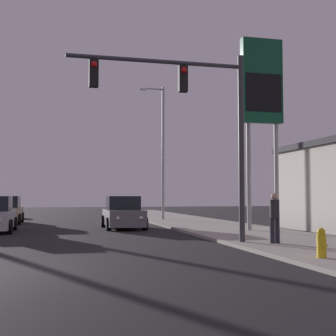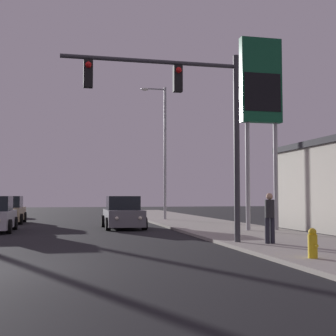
{
  "view_description": "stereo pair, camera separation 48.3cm",
  "coord_description": "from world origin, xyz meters",
  "px_view_note": "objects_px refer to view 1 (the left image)",
  "views": [
    {
      "loc": [
        1.24,
        -11.22,
        1.7
      ],
      "look_at": [
        7.08,
        12.86,
        3.17
      ],
      "focal_mm": 50.0,
      "sensor_mm": 36.0,
      "label": 1
    },
    {
      "loc": [
        1.71,
        -11.33,
        1.7
      ],
      "look_at": [
        7.08,
        12.86,
        3.17
      ],
      "focal_mm": 50.0,
      "sensor_mm": 36.0,
      "label": 2
    }
  ],
  "objects_px": {
    "car_tan": "(5,211)",
    "pedestrian_on_sidewalk": "(275,216)",
    "street_lamp": "(161,145)",
    "car_grey": "(123,214)",
    "traffic_light_mast": "(195,109)",
    "gas_station_sign": "(262,91)",
    "fire_hydrant": "(322,243)"
  },
  "relations": [
    {
      "from": "car_grey",
      "to": "traffic_light_mast",
      "type": "height_order",
      "value": "traffic_light_mast"
    },
    {
      "from": "traffic_light_mast",
      "to": "pedestrian_on_sidewalk",
      "type": "height_order",
      "value": "traffic_light_mast"
    },
    {
      "from": "street_lamp",
      "to": "gas_station_sign",
      "type": "bearing_deg",
      "value": -77.15
    },
    {
      "from": "fire_hydrant",
      "to": "pedestrian_on_sidewalk",
      "type": "bearing_deg",
      "value": 82.02
    },
    {
      "from": "traffic_light_mast",
      "to": "fire_hydrant",
      "type": "distance_m",
      "value": 6.38
    },
    {
      "from": "gas_station_sign",
      "to": "car_grey",
      "type": "bearing_deg",
      "value": 145.51
    },
    {
      "from": "pedestrian_on_sidewalk",
      "to": "car_tan",
      "type": "bearing_deg",
      "value": 122.5
    },
    {
      "from": "gas_station_sign",
      "to": "pedestrian_on_sidewalk",
      "type": "height_order",
      "value": "gas_station_sign"
    },
    {
      "from": "car_tan",
      "to": "car_grey",
      "type": "xyz_separation_m",
      "value": [
        6.4,
        -5.96,
        0.0
      ]
    },
    {
      "from": "gas_station_sign",
      "to": "pedestrian_on_sidewalk",
      "type": "bearing_deg",
      "value": -111.7
    },
    {
      "from": "traffic_light_mast",
      "to": "gas_station_sign",
      "type": "height_order",
      "value": "gas_station_sign"
    },
    {
      "from": "car_tan",
      "to": "street_lamp",
      "type": "distance_m",
      "value": 10.86
    },
    {
      "from": "pedestrian_on_sidewalk",
      "to": "car_grey",
      "type": "bearing_deg",
      "value": 110.47
    },
    {
      "from": "car_tan",
      "to": "traffic_light_mast",
      "type": "distance_m",
      "value": 17.28
    },
    {
      "from": "car_tan",
      "to": "pedestrian_on_sidewalk",
      "type": "xyz_separation_m",
      "value": [
        10.07,
        -15.81,
        0.27
      ]
    },
    {
      "from": "gas_station_sign",
      "to": "street_lamp",
      "type": "bearing_deg",
      "value": 102.85
    },
    {
      "from": "street_lamp",
      "to": "fire_hydrant",
      "type": "xyz_separation_m",
      "value": [
        -0.36,
        -20.07,
        -4.63
      ]
    },
    {
      "from": "car_grey",
      "to": "traffic_light_mast",
      "type": "xyz_separation_m",
      "value": [
        1.14,
        -9.09,
        3.9
      ]
    },
    {
      "from": "car_tan",
      "to": "pedestrian_on_sidewalk",
      "type": "relative_size",
      "value": 2.59
    },
    {
      "from": "traffic_light_mast",
      "to": "gas_station_sign",
      "type": "relative_size",
      "value": 0.72
    },
    {
      "from": "street_lamp",
      "to": "car_grey",
      "type": "bearing_deg",
      "value": -118.13
    },
    {
      "from": "car_tan",
      "to": "fire_hydrant",
      "type": "distance_m",
      "value": 21.66
    },
    {
      "from": "traffic_light_mast",
      "to": "street_lamp",
      "type": "bearing_deg",
      "value": 81.37
    },
    {
      "from": "car_tan",
      "to": "fire_hydrant",
      "type": "height_order",
      "value": "car_tan"
    },
    {
      "from": "car_tan",
      "to": "traffic_light_mast",
      "type": "relative_size",
      "value": 0.67
    },
    {
      "from": "car_tan",
      "to": "pedestrian_on_sidewalk",
      "type": "bearing_deg",
      "value": 123.4
    },
    {
      "from": "car_tan",
      "to": "gas_station_sign",
      "type": "relative_size",
      "value": 0.48
    },
    {
      "from": "gas_station_sign",
      "to": "car_tan",
      "type": "bearing_deg",
      "value": 140.86
    },
    {
      "from": "street_lamp",
      "to": "pedestrian_on_sidewalk",
      "type": "distance_m",
      "value": 16.95
    },
    {
      "from": "car_grey",
      "to": "traffic_light_mast",
      "type": "bearing_deg",
      "value": 98.19
    },
    {
      "from": "fire_hydrant",
      "to": "street_lamp",
      "type": "bearing_deg",
      "value": 88.98
    },
    {
      "from": "gas_station_sign",
      "to": "pedestrian_on_sidewalk",
      "type": "relative_size",
      "value": 5.39
    }
  ]
}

